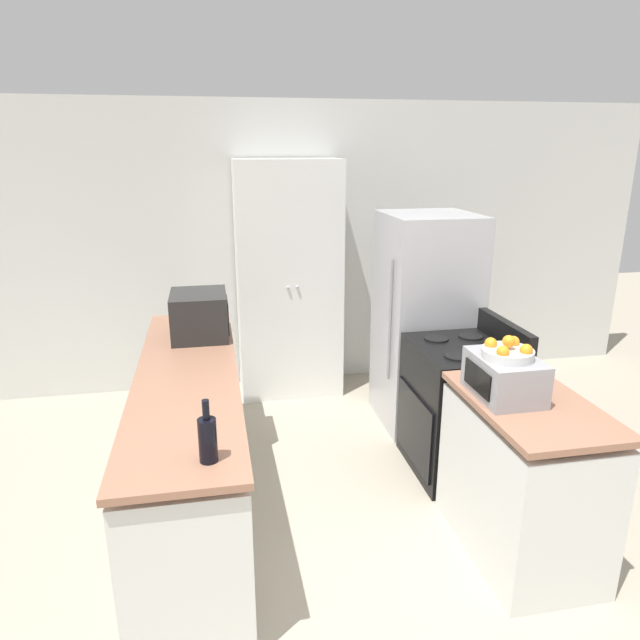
% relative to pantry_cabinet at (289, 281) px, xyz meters
% --- Properties ---
extents(wall_back, '(7.00, 0.06, 2.60)m').
position_rel_pantry_cabinet_xyz_m(wall_back, '(0.05, 0.29, 0.25)').
color(wall_back, silver).
rests_on(wall_back, ground_plane).
extents(counter_left, '(0.60, 2.50, 0.91)m').
position_rel_pantry_cabinet_xyz_m(counter_left, '(-0.85, -1.68, -0.61)').
color(counter_left, silver).
rests_on(counter_left, ground_plane).
extents(counter_right, '(0.60, 0.97, 0.91)m').
position_rel_pantry_cabinet_xyz_m(counter_right, '(0.95, -2.44, -0.61)').
color(counter_right, silver).
rests_on(counter_right, ground_plane).
extents(pantry_cabinet, '(0.91, 0.50, 2.10)m').
position_rel_pantry_cabinet_xyz_m(pantry_cabinet, '(0.00, 0.00, 0.00)').
color(pantry_cabinet, white).
rests_on(pantry_cabinet, ground_plane).
extents(stove, '(0.66, 0.74, 1.07)m').
position_rel_pantry_cabinet_xyz_m(stove, '(0.97, -1.57, -0.59)').
color(stove, black).
rests_on(stove, ground_plane).
extents(refrigerator, '(0.72, 0.74, 1.71)m').
position_rel_pantry_cabinet_xyz_m(refrigerator, '(0.99, -0.79, -0.20)').
color(refrigerator, '#B7B7BC').
rests_on(refrigerator, ground_plane).
extents(microwave, '(0.39, 0.44, 0.32)m').
position_rel_pantry_cabinet_xyz_m(microwave, '(-0.77, -1.02, 0.02)').
color(microwave, black).
rests_on(microwave, counter_left).
extents(wine_bottle, '(0.08, 0.08, 0.28)m').
position_rel_pantry_cabinet_xyz_m(wine_bottle, '(-0.73, -2.72, -0.03)').
color(wine_bottle, black).
rests_on(wine_bottle, counter_left).
extents(toaster_oven, '(0.31, 0.41, 0.23)m').
position_rel_pantry_cabinet_xyz_m(toaster_oven, '(0.83, -2.35, -0.02)').
color(toaster_oven, '#939399').
rests_on(toaster_oven, counter_right).
extents(fruit_bowl, '(0.27, 0.27, 0.13)m').
position_rel_pantry_cabinet_xyz_m(fruit_bowl, '(0.82, -2.37, 0.13)').
color(fruit_bowl, silver).
rests_on(fruit_bowl, toaster_oven).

